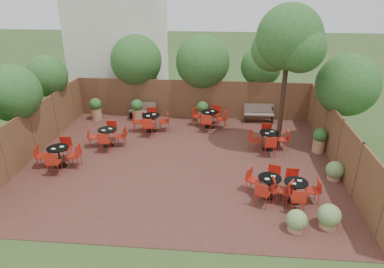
{
  "coord_description": "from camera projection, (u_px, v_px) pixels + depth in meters",
  "views": [
    {
      "loc": [
        1.57,
        -12.2,
        6.58
      ],
      "look_at": [
        0.41,
        0.5,
        1.0
      ],
      "focal_mm": 32.56,
      "sensor_mm": 36.0,
      "label": 1
    }
  ],
  "objects": [
    {
      "name": "bistro_tables",
      "position": [
        185.0,
        143.0,
        14.34
      ],
      "size": [
        10.2,
        7.7,
        0.95
      ],
      "color": "black",
      "rests_on": "courtyard_paving"
    },
    {
      "name": "park_bench_left",
      "position": [
        143.0,
        110.0,
        18.15
      ],
      "size": [
        1.38,
        0.53,
        0.84
      ],
      "rotation": [
        0.0,
        0.0,
        -0.07
      ],
      "color": "brown",
      "rests_on": "courtyard_paving"
    },
    {
      "name": "overhang_foliage",
      "position": [
        171.0,
        73.0,
        16.05
      ],
      "size": [
        15.54,
        10.51,
        2.77
      ],
      "color": "#22541B",
      "rests_on": "ground"
    },
    {
      "name": "fence_left",
      "position": [
        32.0,
        133.0,
        14.0
      ],
      "size": [
        0.08,
        10.0,
        2.0
      ],
      "primitive_type": "cube",
      "color": "#512D1E",
      "rests_on": "ground"
    },
    {
      "name": "ground",
      "position": [
        181.0,
        161.0,
        13.9
      ],
      "size": [
        80.0,
        80.0,
        0.0
      ],
      "primitive_type": "plane",
      "color": "#354F23",
      "rests_on": "ground"
    },
    {
      "name": "low_shrubs",
      "position": [
        323.0,
        200.0,
        10.83
      ],
      "size": [
        2.52,
        3.63,
        0.73
      ],
      "color": "#A47752",
      "rests_on": "courtyard_paving"
    },
    {
      "name": "neighbour_building",
      "position": [
        119.0,
        31.0,
        19.97
      ],
      "size": [
        5.0,
        4.0,
        8.0
      ],
      "primitive_type": "cube",
      "color": "silver",
      "rests_on": "ground"
    },
    {
      "name": "park_bench_right",
      "position": [
        259.0,
        113.0,
        17.64
      ],
      "size": [
        1.49,
        0.51,
        0.92
      ],
      "rotation": [
        0.0,
        0.0,
        0.02
      ],
      "color": "brown",
      "rests_on": "courtyard_paving"
    },
    {
      "name": "courtyard_paving",
      "position": [
        181.0,
        161.0,
        13.9
      ],
      "size": [
        12.0,
        10.0,
        0.02
      ],
      "primitive_type": "cube",
      "color": "#371C16",
      "rests_on": "ground"
    },
    {
      "name": "fence_right",
      "position": [
        339.0,
        145.0,
        13.0
      ],
      "size": [
        0.08,
        10.0,
        2.0
      ],
      "primitive_type": "cube",
      "color": "#512D1E",
      "rests_on": "ground"
    },
    {
      "name": "fence_back",
      "position": [
        192.0,
        99.0,
        18.06
      ],
      "size": [
        12.0,
        0.08,
        2.0
      ],
      "primitive_type": "cube",
      "color": "#512D1E",
      "rests_on": "ground"
    },
    {
      "name": "planters",
      "position": [
        175.0,
        115.0,
        17.02
      ],
      "size": [
        11.14,
        3.64,
        1.14
      ],
      "color": "#A47752",
      "rests_on": "courtyard_paving"
    },
    {
      "name": "courtyard_tree",
      "position": [
        289.0,
        42.0,
        13.31
      ],
      "size": [
        2.71,
        2.61,
        5.9
      ],
      "rotation": [
        0.0,
        0.0,
        -0.18
      ],
      "color": "black",
      "rests_on": "courtyard_paving"
    }
  ]
}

